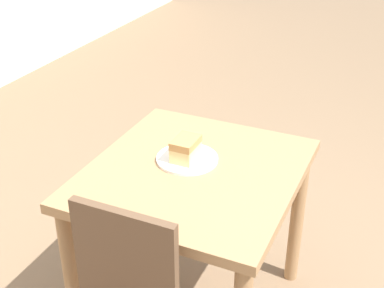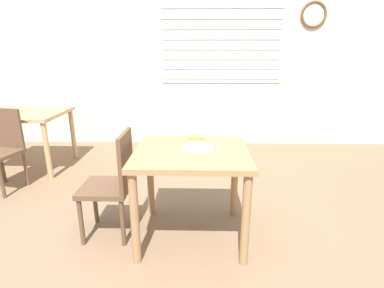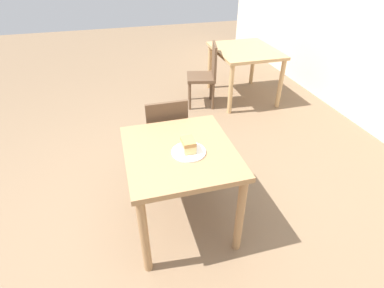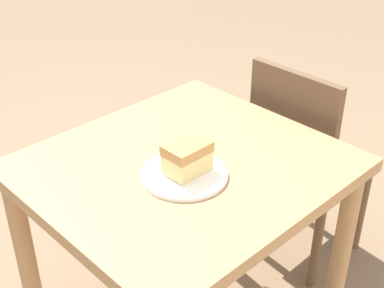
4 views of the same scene
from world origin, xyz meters
name	(u,v)px [view 2 (image 2 of 4)]	position (x,y,z in m)	size (l,w,h in m)	color
ground_plane	(186,274)	(0.00, 0.00, 0.00)	(14.00, 14.00, 0.00)	#7A6047
wall_back	(195,52)	(0.01, 3.03, 1.41)	(10.00, 0.10, 2.80)	beige
dining_table_near	(191,165)	(0.02, 0.45, 0.61)	(0.85, 0.77, 0.72)	#9E754C
dining_table_far	(23,120)	(-2.09, 1.89, 0.61)	(0.98, 0.83, 0.71)	tan
chair_near_window	(113,182)	(-0.59, 0.46, 0.46)	(0.38, 0.38, 0.86)	brown
chair_far_corner	(2,147)	(-2.00, 1.30, 0.46)	(0.45, 0.45, 0.86)	brown
plate	(198,148)	(0.07, 0.51, 0.73)	(0.24, 0.24, 0.01)	white
cake_slice	(197,141)	(0.06, 0.51, 0.78)	(0.12, 0.09, 0.09)	#E0C67F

